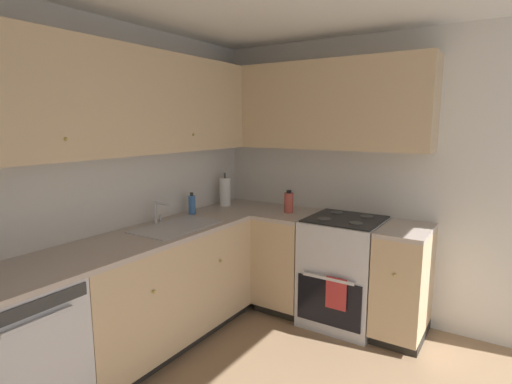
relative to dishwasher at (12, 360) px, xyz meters
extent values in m
cube|color=silver|center=(0.70, 0.33, 0.79)|extent=(3.76, 0.05, 2.47)
cube|color=silver|center=(2.55, -1.44, 0.79)|extent=(0.05, 3.59, 2.47)
cube|color=silver|center=(0.00, 0.00, 0.00)|extent=(0.60, 0.60, 0.88)
cube|color=#333333|center=(0.00, -0.30, 0.39)|extent=(0.55, 0.01, 0.07)
cube|color=silver|center=(0.00, -0.32, 0.32)|extent=(0.36, 0.02, 0.02)
cube|color=tan|center=(1.11, 0.00, 0.04)|extent=(1.62, 0.60, 0.79)
cube|color=black|center=(1.11, 0.03, -0.40)|extent=(1.62, 0.54, 0.09)
sphere|color=tan|center=(0.76, -0.31, 0.19)|extent=(0.02, 0.02, 0.02)
sphere|color=tan|center=(1.47, -0.31, 0.19)|extent=(0.02, 0.02, 0.02)
cube|color=#B7A89E|center=(1.11, 0.00, 0.46)|extent=(2.82, 0.60, 0.03)
cube|color=tan|center=(2.22, -0.52, 0.04)|extent=(0.60, 0.44, 0.79)
cube|color=black|center=(2.25, -0.52, -0.40)|extent=(0.54, 0.44, 0.09)
cube|color=tan|center=(2.22, -1.56, 0.04)|extent=(0.60, 0.37, 0.79)
cube|color=black|center=(2.25, -1.56, -0.40)|extent=(0.54, 0.37, 0.09)
sphere|color=tan|center=(1.91, -1.56, 0.19)|extent=(0.02, 0.02, 0.02)
cube|color=#B7A89E|center=(2.22, -0.52, 0.46)|extent=(0.60, 0.44, 0.03)
cube|color=#B7A89E|center=(2.22, -1.56, 0.46)|extent=(0.60, 0.37, 0.03)
cube|color=silver|center=(2.24, -1.06, 0.02)|extent=(0.64, 0.62, 0.92)
cube|color=black|center=(1.92, -1.06, -0.15)|extent=(0.02, 0.55, 0.39)
cube|color=silver|center=(1.90, -1.06, 0.06)|extent=(0.02, 0.43, 0.02)
cube|color=black|center=(2.24, -1.06, 0.48)|extent=(0.59, 0.60, 0.01)
cube|color=silver|center=(2.55, -1.06, 0.55)|extent=(0.03, 0.60, 0.15)
cylinder|color=#4C4C4C|center=(2.10, -1.19, 0.49)|extent=(0.11, 0.11, 0.01)
cylinder|color=#4C4C4C|center=(2.10, -0.92, 0.49)|extent=(0.11, 0.11, 0.01)
cylinder|color=#4C4C4C|center=(2.38, -1.19, 0.49)|extent=(0.11, 0.11, 0.01)
cylinder|color=#4C4C4C|center=(2.38, -0.92, 0.49)|extent=(0.11, 0.11, 0.01)
cube|color=#B23333|center=(1.89, -1.13, -0.05)|extent=(0.02, 0.17, 0.26)
cube|color=tan|center=(0.95, 0.14, 1.43)|extent=(2.50, 0.32, 0.75)
sphere|color=tan|center=(0.40, -0.03, 1.19)|extent=(0.02, 0.02, 0.02)
sphere|color=tan|center=(1.50, -0.03, 1.19)|extent=(0.02, 0.02, 0.02)
cube|color=tan|center=(2.36, -0.70, 1.43)|extent=(0.32, 1.99, 0.75)
cube|color=#B7B7BC|center=(1.28, -0.03, 0.48)|extent=(0.68, 0.40, 0.01)
cube|color=gray|center=(1.28, -0.03, 0.43)|extent=(0.62, 0.36, 0.09)
cube|color=#99999E|center=(1.28, -0.03, 0.45)|extent=(0.02, 0.35, 0.06)
cylinder|color=silver|center=(1.28, 0.20, 0.57)|extent=(0.02, 0.02, 0.18)
cylinder|color=silver|center=(1.28, 0.13, 0.65)|extent=(0.02, 0.15, 0.02)
cylinder|color=silver|center=(1.33, 0.20, 0.51)|extent=(0.02, 0.02, 0.06)
cylinder|color=#3F72BF|center=(1.69, 0.18, 0.56)|extent=(0.06, 0.06, 0.17)
cylinder|color=#262626|center=(1.69, 0.18, 0.66)|extent=(0.03, 0.03, 0.03)
cylinder|color=white|center=(2.16, 0.16, 0.61)|extent=(0.11, 0.11, 0.28)
cylinder|color=#3F3F3F|center=(2.16, 0.16, 0.63)|extent=(0.02, 0.02, 0.34)
cylinder|color=#BF4C3F|center=(2.22, -0.52, 0.57)|extent=(0.08, 0.08, 0.18)
cylinder|color=black|center=(2.22, -0.52, 0.67)|extent=(0.05, 0.05, 0.02)
camera|label=1|loc=(-0.98, -2.23, 1.29)|focal=28.40mm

